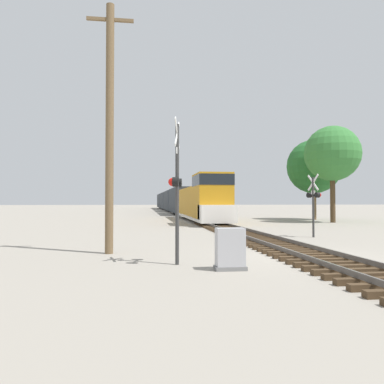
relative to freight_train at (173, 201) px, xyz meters
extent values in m
plane|color=gray|center=(0.00, -58.42, -2.05)|extent=(400.00, 400.00, 0.00)
cube|color=#42301E|center=(0.00, -62.32, -1.97)|extent=(2.60, 0.22, 0.16)
cube|color=#42301E|center=(0.00, -61.72, -1.97)|extent=(2.60, 0.22, 0.16)
cube|color=#42301E|center=(0.00, -61.12, -1.97)|extent=(2.60, 0.22, 0.16)
cube|color=#42301E|center=(0.00, -60.52, -1.97)|extent=(2.60, 0.22, 0.16)
cube|color=#42301E|center=(0.00, -59.92, -1.97)|extent=(2.60, 0.22, 0.16)
cube|color=#42301E|center=(0.00, -59.32, -1.97)|extent=(2.60, 0.22, 0.16)
cube|color=#42301E|center=(0.00, -58.72, -1.97)|extent=(2.60, 0.22, 0.16)
cube|color=#42301E|center=(0.00, -58.12, -1.97)|extent=(2.60, 0.22, 0.16)
cube|color=#42301E|center=(0.00, -57.52, -1.97)|extent=(2.60, 0.22, 0.16)
cube|color=#42301E|center=(0.00, -56.92, -1.97)|extent=(2.60, 0.22, 0.16)
cube|color=#42301E|center=(0.00, -56.32, -1.97)|extent=(2.60, 0.22, 0.16)
cube|color=#42301E|center=(0.00, -55.72, -1.97)|extent=(2.60, 0.22, 0.16)
cube|color=#42301E|center=(0.00, -55.12, -1.97)|extent=(2.60, 0.22, 0.16)
cube|color=#42301E|center=(0.00, -54.52, -1.97)|extent=(2.60, 0.22, 0.16)
cube|color=#42301E|center=(0.00, -53.92, -1.97)|extent=(2.60, 0.22, 0.16)
cube|color=#42301E|center=(0.00, -53.32, -1.97)|extent=(2.60, 0.22, 0.16)
cube|color=#42301E|center=(0.00, -52.72, -1.97)|extent=(2.60, 0.22, 0.16)
cube|color=#42301E|center=(0.00, -52.12, -1.97)|extent=(2.60, 0.22, 0.16)
cube|color=#42301E|center=(0.00, -51.52, -1.97)|extent=(2.60, 0.22, 0.16)
cube|color=#42301E|center=(0.00, -50.92, -1.97)|extent=(2.60, 0.22, 0.16)
cube|color=#42301E|center=(0.00, -50.32, -1.97)|extent=(2.60, 0.22, 0.16)
cube|color=#42301E|center=(0.00, -49.72, -1.97)|extent=(2.60, 0.22, 0.16)
cube|color=#42301E|center=(0.00, -49.12, -1.97)|extent=(2.60, 0.22, 0.16)
cube|color=#42301E|center=(0.00, -48.52, -1.97)|extent=(2.60, 0.22, 0.16)
cube|color=#42301E|center=(0.00, -47.92, -1.97)|extent=(2.60, 0.22, 0.16)
cube|color=#42301E|center=(0.00, -47.32, -1.97)|extent=(2.60, 0.22, 0.16)
cube|color=#42301E|center=(0.00, -46.72, -1.97)|extent=(2.60, 0.22, 0.16)
cube|color=#42301E|center=(0.00, -46.12, -1.97)|extent=(2.60, 0.22, 0.16)
cube|color=#42301E|center=(0.00, -45.52, -1.97)|extent=(2.60, 0.22, 0.16)
cube|color=#42301E|center=(0.00, -44.92, -1.97)|extent=(2.60, 0.22, 0.16)
cube|color=#42301E|center=(0.00, -44.32, -1.97)|extent=(2.60, 0.22, 0.16)
cube|color=#42301E|center=(0.00, -43.72, -1.97)|extent=(2.60, 0.22, 0.16)
cube|color=#42301E|center=(0.00, -43.12, -1.97)|extent=(2.60, 0.22, 0.16)
cube|color=#42301E|center=(0.00, -42.52, -1.97)|extent=(2.60, 0.22, 0.16)
cube|color=#42301E|center=(0.00, -41.92, -1.97)|extent=(2.60, 0.22, 0.16)
cube|color=#42301E|center=(0.00, -41.32, -1.97)|extent=(2.60, 0.22, 0.16)
cube|color=#42301E|center=(0.00, -40.72, -1.97)|extent=(2.60, 0.22, 0.16)
cube|color=#42301E|center=(0.00, -40.12, -1.97)|extent=(2.60, 0.22, 0.16)
cube|color=#42301E|center=(0.00, -39.52, -1.97)|extent=(2.60, 0.22, 0.16)
cube|color=#42301E|center=(0.00, -38.92, -1.97)|extent=(2.60, 0.22, 0.16)
cube|color=#56514C|center=(-0.72, -58.42, -1.81)|extent=(0.07, 160.00, 0.15)
cube|color=#56514C|center=(0.72, -58.42, -1.81)|extent=(0.07, 160.00, 0.15)
cube|color=#B77A14|center=(0.00, -30.59, -0.17)|extent=(2.39, 13.86, 3.14)
cube|color=#B77A14|center=(0.00, -40.29, 0.28)|extent=(2.82, 4.36, 4.03)
cube|color=black|center=(0.00, -40.29, 1.70)|extent=(2.84, 4.40, 0.89)
cube|color=white|center=(0.00, -42.47, -1.03)|extent=(2.82, 1.98, 1.41)
cube|color=white|center=(0.00, -33.56, -1.62)|extent=(2.87, 19.40, 0.24)
cube|color=black|center=(0.00, -40.00, -1.55)|extent=(1.58, 2.20, 1.00)
cube|color=black|center=(0.00, -27.13, -1.55)|extent=(1.58, 2.20, 1.00)
cube|color=#2D3338|center=(0.00, -14.36, 0.11)|extent=(2.67, 14.92, 3.70)
cube|color=black|center=(0.00, -19.20, -1.60)|extent=(1.58, 2.20, 0.90)
cube|color=black|center=(0.00, -9.51, -1.60)|extent=(1.58, 2.20, 0.90)
cube|color=#2D3338|center=(0.00, 2.41, 0.11)|extent=(2.67, 14.92, 3.70)
cube|color=black|center=(0.00, -2.44, -1.60)|extent=(1.58, 2.20, 0.90)
cube|color=black|center=(0.00, 7.26, -1.60)|extent=(1.58, 2.20, 0.90)
cube|color=#2D3338|center=(0.00, 19.17, 0.11)|extent=(2.67, 14.92, 3.70)
cube|color=black|center=(0.00, 14.33, -1.60)|extent=(1.58, 2.20, 0.90)
cube|color=black|center=(0.00, 24.02, -1.60)|extent=(1.58, 2.20, 0.90)
cube|color=#2D3338|center=(0.00, 35.94, 0.11)|extent=(2.67, 14.92, 3.70)
cube|color=black|center=(0.00, 31.09, -1.60)|extent=(1.58, 2.20, 0.90)
cube|color=black|center=(0.00, 40.79, -1.60)|extent=(1.58, 2.20, 0.90)
cylinder|color=#333333|center=(-4.74, -59.51, 0.18)|extent=(0.12, 0.12, 4.46)
cube|color=white|center=(-4.74, -59.51, 2.11)|extent=(0.24, 0.91, 0.93)
cube|color=white|center=(-4.74, -59.51, 2.11)|extent=(0.24, 0.91, 0.93)
cube|color=black|center=(-4.74, -59.51, 0.55)|extent=(0.26, 0.85, 0.06)
cylinder|color=black|center=(-4.66, -59.17, 0.55)|extent=(0.24, 0.33, 0.30)
sphere|color=red|center=(-4.76, -59.15, 0.55)|extent=(0.26, 0.26, 0.26)
cylinder|color=black|center=(-4.82, -59.85, 0.55)|extent=(0.24, 0.33, 0.30)
sphere|color=red|center=(-4.92, -59.83, 0.55)|extent=(0.26, 0.26, 0.26)
cube|color=white|center=(-4.74, -59.51, 1.56)|extent=(0.10, 0.32, 0.20)
cylinder|color=#333333|center=(3.62, -51.55, -0.37)|extent=(0.12, 0.12, 3.35)
cube|color=white|center=(3.62, -51.55, 1.00)|extent=(0.23, 0.91, 0.93)
cube|color=white|center=(3.62, -51.55, 1.00)|extent=(0.23, 0.91, 0.93)
cube|color=black|center=(3.62, -51.55, 0.30)|extent=(0.25, 0.85, 0.06)
cylinder|color=black|center=(3.70, -51.89, 0.30)|extent=(0.24, 0.33, 0.30)
sphere|color=red|center=(3.80, -51.87, 0.30)|extent=(0.26, 0.26, 0.26)
cylinder|color=black|center=(3.55, -51.21, 0.30)|extent=(0.24, 0.33, 0.30)
sphere|color=red|center=(3.64, -51.19, 0.30)|extent=(0.26, 0.26, 0.26)
cube|color=white|center=(3.62, -51.55, 0.45)|extent=(0.10, 0.32, 0.20)
cube|color=slate|center=(-3.29, -60.63, -1.99)|extent=(0.91, 0.50, 0.12)
cube|color=#ADADB2|center=(-3.29, -60.63, -1.38)|extent=(0.83, 0.45, 1.10)
cylinder|color=brown|center=(-7.10, -56.69, 2.78)|extent=(0.31, 0.31, 9.66)
cube|color=brown|center=(-7.10, -56.69, 7.01)|extent=(1.80, 0.12, 0.12)
cylinder|color=#473521|center=(12.02, -38.09, 0.43)|extent=(0.48, 0.48, 4.96)
sphere|color=#337533|center=(12.02, -38.09, 4.49)|extent=(5.23, 5.23, 5.23)
cylinder|color=brown|center=(12.80, -32.65, -0.02)|extent=(0.42, 0.42, 4.05)
sphere|color=#236028|center=(12.80, -32.65, 3.77)|extent=(5.89, 5.89, 5.89)
camera|label=1|loc=(-5.84, -71.33, -0.05)|focal=35.00mm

